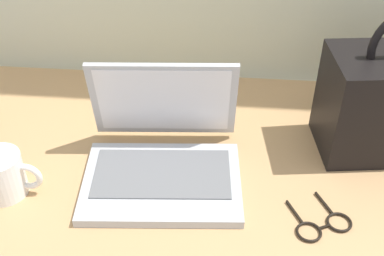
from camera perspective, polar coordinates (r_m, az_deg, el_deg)
The scene contains 4 objects.
desk at distance 1.03m, azimuth 3.15°, elevation -6.12°, with size 1.60×0.76×0.03m.
laptop at distance 1.00m, azimuth -3.39°, elevation -2.89°, with size 0.33×0.29×0.21m.
coffee_mug at distance 1.02m, azimuth -20.84°, elevation -5.05°, with size 0.12×0.09×0.09m.
eyeglasses at distance 0.95m, azimuth 14.77°, elevation -10.73°, with size 0.13×0.13×0.01m.
Camera 1 is at (0.01, -0.74, 0.73)m, focal length 46.57 mm.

